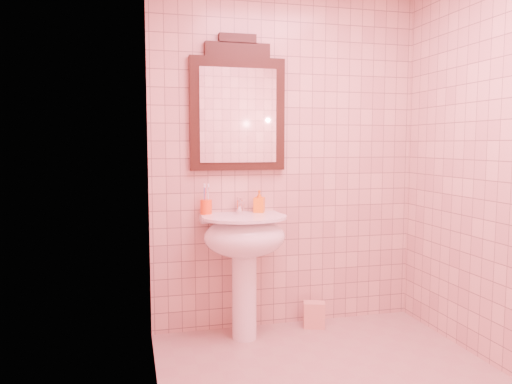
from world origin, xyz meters
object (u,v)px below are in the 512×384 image
object	(u,v)px
pedestal_sink	(244,245)
mirror	(238,108)
toothbrush_cup	(206,207)
towel	(314,315)
soap_dispenser	(259,201)

from	to	relation	value
pedestal_sink	mirror	xyz separation A→B (m)	(0.00, 0.20, 0.94)
mirror	toothbrush_cup	world-z (taller)	mirror
towel	pedestal_sink	bearing A→B (deg)	-171.02
soap_dispenser	towel	xyz separation A→B (m)	(0.41, -0.06, -0.85)
toothbrush_cup	soap_dispenser	size ratio (longest dim) A/B	1.18
mirror	toothbrush_cup	size ratio (longest dim) A/B	5.01
soap_dispenser	pedestal_sink	bearing A→B (deg)	-110.15
pedestal_sink	soap_dispenser	xyz separation A→B (m)	(0.14, 0.14, 0.28)
soap_dispenser	towel	bearing A→B (deg)	16.96
toothbrush_cup	towel	world-z (taller)	toothbrush_cup
pedestal_sink	towel	distance (m)	0.79
mirror	soap_dispenser	distance (m)	0.68
toothbrush_cup	mirror	bearing A→B (deg)	11.97
pedestal_sink	mirror	bearing A→B (deg)	90.00
pedestal_sink	soap_dispenser	size ratio (longest dim) A/B	5.37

